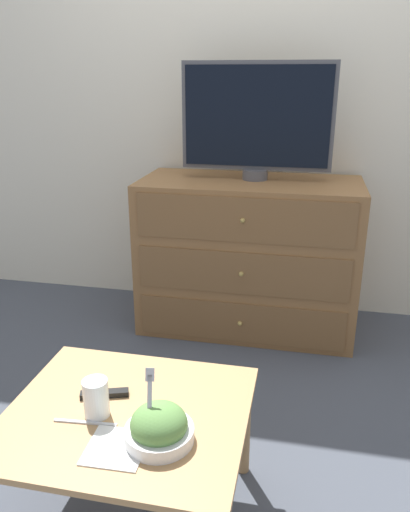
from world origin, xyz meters
TOP-DOWN VIEW (x-y plane):
  - ground_plane at (0.00, 0.00)m, footprint 12.00×12.00m
  - wall_back at (0.00, 0.03)m, footprint 12.00×0.05m
  - dresser at (-0.01, -0.30)m, footprint 1.15×0.55m
  - tv at (0.01, -0.26)m, footprint 0.77×0.13m
  - coffee_table at (-0.20, -1.69)m, footprint 0.71×0.62m
  - takeout_bowl at (-0.07, -1.79)m, footprint 0.19×0.19m
  - drink_cup at (-0.27, -1.72)m, footprint 0.07×0.07m
  - napkin at (-0.17, -1.84)m, footprint 0.16×0.16m
  - knife at (-0.29, -1.77)m, footprint 0.19×0.03m
  - remote_control at (-0.29, -1.64)m, footprint 0.15×0.07m

SIDE VIEW (x-z plane):
  - ground_plane at x=0.00m, z-range 0.00..0.00m
  - coffee_table at x=-0.20m, z-range 0.14..0.55m
  - napkin at x=-0.17m, z-range 0.40..0.41m
  - knife at x=-0.29m, z-range 0.40..0.41m
  - dresser at x=-0.01m, z-range 0.00..0.82m
  - remote_control at x=-0.29m, z-range 0.40..0.42m
  - takeout_bowl at x=-0.07m, z-range 0.35..0.55m
  - drink_cup at x=-0.27m, z-range 0.40..0.51m
  - tv at x=0.01m, z-range 0.84..1.42m
  - wall_back at x=0.00m, z-range 0.00..2.60m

